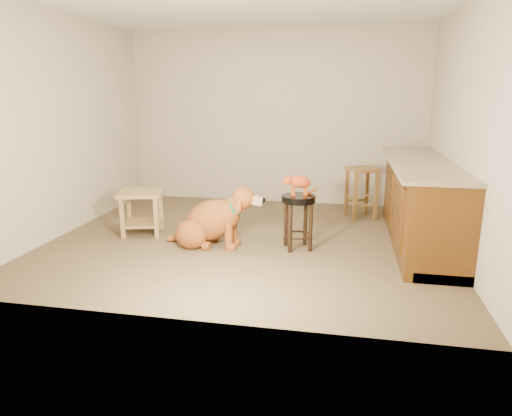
% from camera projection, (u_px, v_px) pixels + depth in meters
% --- Properties ---
extents(floor, '(4.50, 4.00, 0.01)m').
position_uv_depth(floor, '(248.00, 240.00, 5.36)').
color(floor, brown).
rests_on(floor, ground).
extents(room_shell, '(4.54, 4.04, 2.62)m').
position_uv_depth(room_shell, '(247.00, 93.00, 4.95)').
color(room_shell, '#B0A78E').
rests_on(room_shell, ground).
extents(cabinet_run, '(0.70, 2.56, 0.94)m').
position_uv_depth(cabinet_run, '(421.00, 205.00, 5.17)').
color(cabinet_run, '#492A0D').
rests_on(cabinet_run, ground).
extents(padded_stool, '(0.40, 0.40, 0.60)m').
position_uv_depth(padded_stool, '(298.00, 211.00, 4.96)').
color(padded_stool, black).
rests_on(padded_stool, ground).
extents(wood_stool, '(0.49, 0.49, 0.69)m').
position_uv_depth(wood_stool, '(361.00, 192.00, 6.24)').
color(wood_stool, brown).
rests_on(wood_stool, ground).
extents(side_table, '(0.62, 0.62, 0.53)m').
position_uv_depth(side_table, '(142.00, 206.00, 5.51)').
color(side_table, olive).
rests_on(side_table, ground).
extents(golden_retriever, '(1.17, 0.58, 0.74)m').
position_uv_depth(golden_retriever, '(211.00, 222.00, 5.09)').
color(golden_retriever, brown).
rests_on(golden_retriever, ground).
extents(tabby_kitten, '(0.37, 0.25, 0.26)m').
position_uv_depth(tabby_kitten, '(298.00, 183.00, 4.88)').
color(tabby_kitten, '#94320E').
rests_on(tabby_kitten, padded_stool).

